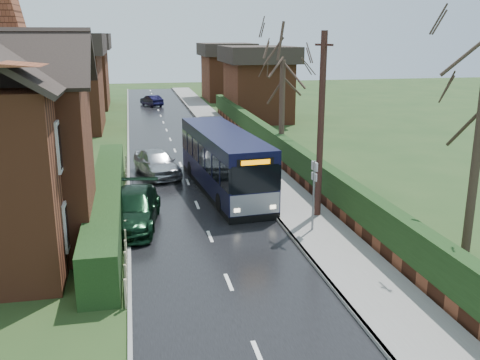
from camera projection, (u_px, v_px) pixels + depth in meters
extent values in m
plane|color=#31461E|center=(218.00, 258.00, 18.66)|extent=(140.00, 140.00, 0.00)
cube|color=black|center=(188.00, 182.00, 28.10)|extent=(6.00, 100.00, 0.02)
cube|color=slate|center=(266.00, 177.00, 28.91)|extent=(2.50, 100.00, 0.14)
cube|color=gray|center=(244.00, 178.00, 28.67)|extent=(0.12, 100.00, 0.14)
cube|color=gray|center=(129.00, 185.00, 27.50)|extent=(0.12, 100.00, 0.10)
cube|color=black|center=(107.00, 200.00, 22.42)|extent=(1.20, 16.00, 1.60)
cube|color=brown|center=(294.00, 171.00, 29.14)|extent=(0.30, 50.00, 0.60)
cube|color=black|center=(294.00, 155.00, 28.91)|extent=(0.60, 50.00, 1.20)
cube|color=brown|center=(53.00, 168.00, 18.69)|extent=(2.50, 4.00, 6.00)
cube|color=silver|center=(67.00, 224.00, 17.28)|extent=(0.08, 1.20, 1.60)
cube|color=black|center=(68.00, 224.00, 17.28)|extent=(0.03, 0.95, 1.35)
cube|color=silver|center=(60.00, 145.00, 16.59)|extent=(0.08, 1.20, 1.60)
cube|color=black|center=(61.00, 145.00, 16.60)|extent=(0.03, 0.95, 1.35)
cube|color=silver|center=(78.00, 190.00, 21.06)|extent=(0.08, 1.20, 1.60)
cube|color=black|center=(79.00, 190.00, 21.06)|extent=(0.03, 0.95, 1.35)
cube|color=silver|center=(72.00, 125.00, 20.37)|extent=(0.08, 1.20, 1.60)
cube|color=black|center=(73.00, 125.00, 20.38)|extent=(0.03, 0.95, 1.35)
cube|color=silver|center=(85.00, 166.00, 24.84)|extent=(0.08, 1.20, 1.60)
cube|color=black|center=(86.00, 166.00, 24.84)|extent=(0.03, 0.95, 1.35)
cube|color=silver|center=(81.00, 110.00, 24.15)|extent=(0.08, 1.20, 1.60)
cube|color=black|center=(82.00, 110.00, 24.16)|extent=(0.03, 0.95, 1.35)
cube|color=silver|center=(89.00, 155.00, 27.20)|extent=(0.08, 1.20, 1.60)
cube|color=black|center=(90.00, 155.00, 27.21)|extent=(0.03, 0.95, 1.35)
cube|color=silver|center=(85.00, 104.00, 26.51)|extent=(0.08, 1.20, 1.60)
cube|color=black|center=(86.00, 104.00, 26.52)|extent=(0.03, 0.95, 1.35)
cube|color=black|center=(224.00, 175.00, 26.38)|extent=(3.11, 9.94, 1.01)
cube|color=black|center=(224.00, 154.00, 26.10)|extent=(3.13, 9.94, 1.07)
cube|color=black|center=(224.00, 138.00, 25.89)|extent=(3.11, 9.94, 0.59)
cube|color=black|center=(224.00, 188.00, 26.55)|extent=(3.11, 9.94, 0.31)
cube|color=gray|center=(255.00, 204.00, 21.92)|extent=(2.13, 0.32, 0.89)
cube|color=black|center=(255.00, 179.00, 21.61)|extent=(2.00, 0.26, 1.16)
cube|color=black|center=(255.00, 162.00, 21.42)|extent=(1.56, 0.22, 0.31)
cube|color=#FF8C00|center=(256.00, 162.00, 21.38)|extent=(1.22, 0.15, 0.20)
cube|color=black|center=(255.00, 218.00, 22.07)|extent=(2.18, 0.34, 0.27)
cube|color=#FFF2CC|center=(237.00, 210.00, 21.69)|extent=(0.25, 0.07, 0.16)
cube|color=#FFF2CC|center=(273.00, 207.00, 22.13)|extent=(0.25, 0.07, 0.16)
cylinder|color=black|center=(221.00, 203.00, 23.31)|extent=(0.33, 0.87, 0.85)
cylinder|color=black|center=(264.00, 199.00, 23.87)|extent=(0.33, 0.87, 0.85)
cylinder|color=black|center=(191.00, 169.00, 29.09)|extent=(0.33, 0.87, 0.85)
cylinder|color=black|center=(227.00, 167.00, 29.65)|extent=(0.33, 0.87, 0.85)
imported|color=#B2B3B7|center=(157.00, 163.00, 29.20)|extent=(2.78, 4.64, 1.48)
imported|color=black|center=(132.00, 209.00, 21.51)|extent=(2.71, 5.24, 1.45)
imported|color=black|center=(152.00, 101.00, 57.74)|extent=(2.47, 3.74, 1.16)
cylinder|color=slate|center=(313.00, 198.00, 20.59)|extent=(0.08, 0.08, 2.90)
cube|color=silver|center=(315.00, 166.00, 20.27)|extent=(0.12, 0.44, 0.33)
cube|color=silver|center=(314.00, 177.00, 20.38)|extent=(0.11, 0.40, 0.29)
cylinder|color=black|center=(321.00, 128.00, 21.70)|extent=(0.26, 0.26, 7.68)
cube|color=black|center=(324.00, 45.00, 20.83)|extent=(0.44, 0.95, 0.09)
cylinder|color=#32261D|center=(476.00, 163.00, 18.38)|extent=(0.31, 0.31, 6.53)
cylinder|color=#392A22|center=(282.00, 113.00, 31.53)|extent=(0.33, 0.33, 6.09)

